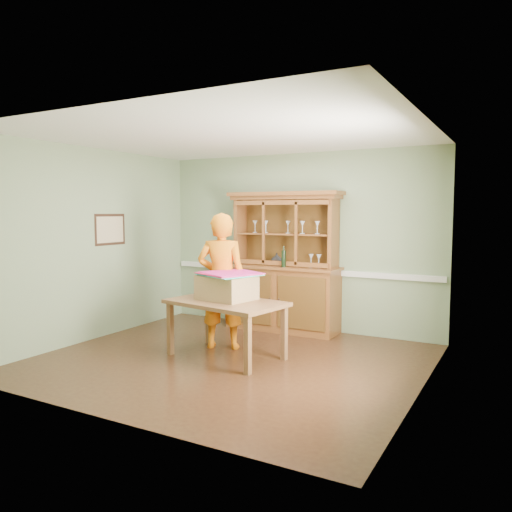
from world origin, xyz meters
The scene contains 14 objects.
floor centered at (0.00, 0.00, 0.00)m, with size 4.50×4.50×0.00m, color #452916.
ceiling centered at (0.00, 0.00, 2.70)m, with size 4.50×4.50×0.00m, color white.
wall_back centered at (0.00, 2.00, 1.35)m, with size 4.50×4.50×0.00m, color gray.
wall_left centered at (-2.25, 0.00, 1.35)m, with size 4.00×4.00×0.00m, color gray.
wall_right centered at (2.25, 0.00, 1.35)m, with size 4.00×4.00×0.00m, color gray.
wall_front centered at (0.00, -2.00, 1.35)m, with size 4.50×4.50×0.00m, color gray.
chair_rail centered at (0.00, 1.98, 0.90)m, with size 4.41×0.05×0.08m, color silver.
framed_map centered at (-2.23, 0.30, 1.55)m, with size 0.03×0.60×0.46m.
window_panel centered at (2.23, -0.30, 1.50)m, with size 0.03×0.96×1.36m.
china_hutch centered at (-0.13, 1.76, 0.74)m, with size 1.79×0.59×2.11m.
dining_table centered at (-0.11, 0.09, 0.63)m, with size 1.54×1.08×0.71m.
cardboard_box centered at (-0.16, 0.19, 0.86)m, with size 0.65×0.52×0.30m, color #A78556.
kite_stack centered at (-0.12, 0.22, 1.03)m, with size 0.82×0.82×0.04m.
person centered at (-0.39, 0.44, 0.90)m, with size 0.65×0.43×1.80m, color orange.
Camera 1 is at (3.15, -5.07, 1.81)m, focal length 35.00 mm.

